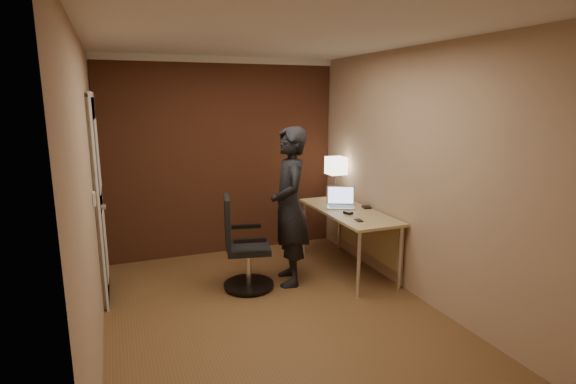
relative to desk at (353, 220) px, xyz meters
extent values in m
plane|color=brown|center=(-1.25, -0.76, -0.60)|extent=(4.00, 4.00, 0.00)
plane|color=white|center=(-1.25, -0.76, 1.90)|extent=(4.00, 4.00, 0.00)
plane|color=tan|center=(-1.25, 1.24, 0.65)|extent=(3.00, 0.00, 3.00)
plane|color=tan|center=(-1.25, -2.76, 0.65)|extent=(3.00, 0.00, 3.00)
plane|color=tan|center=(-2.75, -0.76, 0.65)|extent=(0.00, 4.00, 4.00)
plane|color=tan|center=(0.25, -0.76, 0.65)|extent=(0.00, 4.00, 4.00)
cube|color=brown|center=(-1.25, 1.21, 0.65)|extent=(2.98, 0.06, 2.50)
cube|color=silver|center=(-1.25, 1.20, 1.86)|extent=(3.00, 0.08, 0.08)
cube|color=silver|center=(-2.71, -0.76, 1.86)|extent=(0.08, 4.00, 0.08)
cube|color=silver|center=(0.21, -0.76, 1.86)|extent=(0.08, 4.00, 0.08)
cube|color=silver|center=(-2.73, 0.34, 0.40)|extent=(0.05, 0.82, 2.02)
cube|color=silver|center=(-2.71, 0.34, 0.40)|extent=(0.02, 0.92, 2.12)
cylinder|color=silver|center=(-2.68, 0.01, 0.40)|extent=(0.05, 0.05, 0.05)
cube|color=silver|center=(-2.74, -0.31, 0.55)|extent=(0.02, 0.08, 0.12)
cube|color=tan|center=(-0.07, 0.00, 0.11)|extent=(0.60, 1.50, 0.03)
cube|color=tan|center=(0.21, 0.00, -0.17)|extent=(0.02, 1.38, 0.54)
cylinder|color=silver|center=(-0.32, -0.69, -0.25)|extent=(0.04, 0.04, 0.70)
cylinder|color=silver|center=(-0.32, 0.69, -0.25)|extent=(0.04, 0.04, 0.70)
cylinder|color=silver|center=(0.18, -0.69, -0.25)|extent=(0.04, 0.04, 0.70)
cylinder|color=silver|center=(0.18, 0.69, -0.25)|extent=(0.04, 0.04, 0.70)
cube|color=silver|center=(0.08, 0.63, 0.14)|extent=(0.11, 0.11, 0.01)
cylinder|color=silver|center=(0.08, 0.63, 0.29)|extent=(0.01, 0.01, 0.30)
cube|color=white|center=(0.08, 0.63, 0.55)|extent=(0.22, 0.22, 0.22)
cube|color=silver|center=(-0.09, 0.15, 0.14)|extent=(0.40, 0.35, 0.01)
cube|color=silver|center=(-0.04, 0.26, 0.25)|extent=(0.32, 0.19, 0.22)
cube|color=#B2CCF2|center=(-0.04, 0.25, 0.25)|extent=(0.29, 0.17, 0.19)
cube|color=gray|center=(-0.09, 0.14, 0.14)|extent=(0.31, 0.24, 0.00)
cube|color=black|center=(-0.16, -0.15, 0.14)|extent=(0.09, 0.11, 0.03)
cube|color=black|center=(-0.19, -0.44, 0.13)|extent=(0.08, 0.12, 0.01)
cube|color=black|center=(0.18, 0.01, 0.14)|extent=(0.11, 0.13, 0.02)
cylinder|color=black|center=(-1.30, -0.07, -0.56)|extent=(0.54, 0.54, 0.03)
cylinder|color=silver|center=(-1.30, -0.07, -0.36)|extent=(0.06, 0.06, 0.40)
cube|color=black|center=(-1.30, -0.07, -0.15)|extent=(0.52, 0.52, 0.07)
cube|color=black|center=(-1.51, -0.03, 0.15)|extent=(0.13, 0.40, 0.53)
cube|color=black|center=(-1.25, 0.17, 0.01)|extent=(0.33, 0.11, 0.04)
cube|color=black|center=(-1.35, -0.32, 0.01)|extent=(0.33, 0.11, 0.04)
imported|color=black|center=(-0.83, -0.07, 0.25)|extent=(0.53, 0.69, 1.71)
camera|label=1|loc=(-2.55, -4.43, 1.41)|focal=28.00mm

